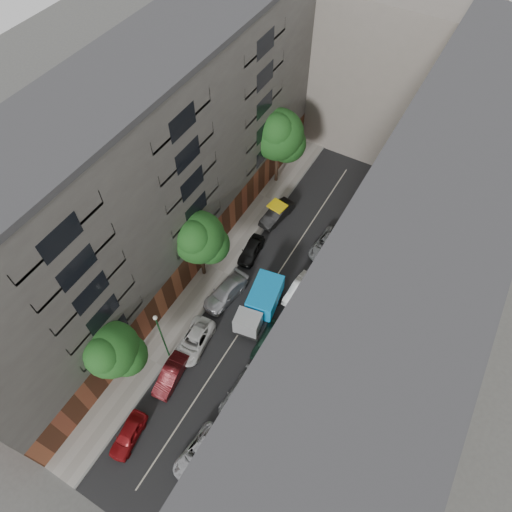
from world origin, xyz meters
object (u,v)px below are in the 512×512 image
Objects in this scene: car_right_3 at (299,290)px; tree_near at (112,352)px; car_right_0 at (200,453)px; car_left_5 at (277,213)px; car_left_2 at (194,341)px; car_left_0 at (128,435)px; tree_mid at (199,240)px; tarp_truck at (260,304)px; lamp_post at (161,333)px; tree_far at (278,137)px; pedestrian at (325,279)px; car_right_1 at (240,394)px; car_left_1 at (171,375)px; car_right_2 at (268,341)px; car_left_3 at (226,292)px; car_right_4 at (327,244)px; car_left_4 at (251,250)px.

tree_near is at bearing -117.19° from car_right_3.
car_left_5 is at bearing 110.92° from car_right_0.
car_left_2 is 9.42m from car_right_0.
tree_mid is at bearing 94.51° from car_left_0.
lamp_post is at bearing -131.17° from tarp_truck.
pedestrian is (10.80, -10.12, -5.50)m from tree_far.
car_right_3 is (-0.35, 11.47, 0.02)m from car_right_1.
car_right_1 reaches higher than car_left_0.
car_left_1 is 5.87m from tree_near.
tree_far reaches higher than tarp_truck.
car_left_1 is 8.81m from car_right_2.
car_left_5 is 0.48× the size of tree_far.
tree_far is (-9.45, 23.76, 5.83)m from car_right_1.
tarp_truck is 8.25m from car_right_1.
car_left_3 is at bearing -78.37° from car_left_5.
car_left_0 is 14.80m from car_left_3.
car_right_1 is 5.28m from car_right_2.
car_right_0 is at bearing -38.01° from lamp_post.
car_right_4 is at bearing 63.81° from car_left_2.
car_left_1 is at bearing -71.19° from tree_mid.
car_left_1 is at bearing -78.69° from car_left_5.
car_left_4 reaches higher than car_left_0.
car_right_1 is 1.09× the size of car_right_2.
car_right_1 is 1.11× the size of car_right_3.
car_left_3 is 1.06× the size of car_right_0.
car_right_2 is (5.66, 3.20, 0.06)m from car_left_2.
tarp_truck reaches higher than car_left_3.
car_right_0 is 1.00× the size of car_right_4.
car_left_3 is at bearing -143.16° from car_right_3.
car_right_4 is 12.37m from tree_far.
car_left_1 is at bearing -101.15° from car_right_4.
car_left_3 is 1.20× the size of car_right_3.
car_left_1 is 0.60× the size of lamp_post.
car_left_4 is 8.08m from pedestrian.
pedestrian is at bearing 86.57° from car_right_1.
tree_near reaches higher than car_left_0.
car_left_3 is 8.58m from lamp_post.
car_left_5 is at bearing 75.02° from tree_mid.
car_left_3 is 1.10× the size of car_left_5.
car_left_2 is 1.01× the size of car_right_4.
car_right_1 is 2.73× the size of pedestrian.
tree_far is at bearing 103.85° from tarp_truck.
car_right_3 reaches higher than car_right_0.
car_right_0 is 0.64× the size of tree_near.
car_left_2 reaches higher than car_left_0.
car_right_2 is at bearing 43.81° from tree_near.
pedestrian is at bearing 47.08° from car_left_3.
car_left_5 is at bearing 83.33° from tree_near.
tree_mid is 12.72m from pedestrian.
car_right_0 is 0.50× the size of tree_far.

